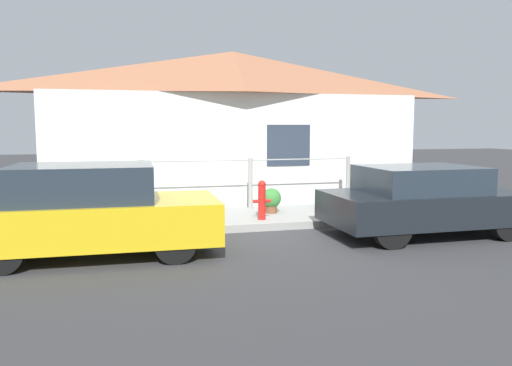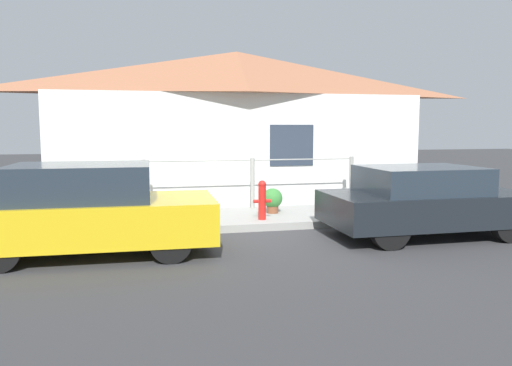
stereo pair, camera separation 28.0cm
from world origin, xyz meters
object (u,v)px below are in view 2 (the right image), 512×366
car_right (425,201)px  fire_hydrant (262,199)px  car_left (89,210)px  potted_plant_near_hydrant (273,199)px

car_right → fire_hydrant: (-2.67, 1.50, -0.10)m
car_left → car_right: (5.79, -0.00, -0.05)m
car_right → fire_hydrant: size_ratio=4.67×
car_right → potted_plant_near_hydrant: car_right is taller
fire_hydrant → potted_plant_near_hydrant: (0.40, 0.69, -0.12)m
fire_hydrant → potted_plant_near_hydrant: fire_hydrant is taller
potted_plant_near_hydrant → fire_hydrant: bearing=-120.0°
car_left → fire_hydrant: car_left is taller
car_left → fire_hydrant: 3.47m
car_left → car_right: car_left is taller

